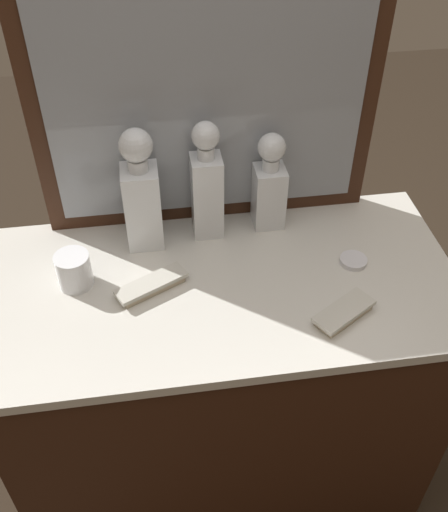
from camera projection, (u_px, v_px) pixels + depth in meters
name	position (u px, v px, depth m)	size (l,w,h in m)	color
ground_plane	(224.00, 463.00, 1.92)	(6.00, 6.00, 0.00)	#2D2319
dresser	(224.00, 387.00, 1.65)	(1.10, 0.55, 0.82)	#381E11
dresser_mirror	(207.00, 99.00, 1.35)	(0.81, 0.03, 0.66)	#381E11
crystal_decanter_rear	(142.00, 200.00, 1.40)	(0.09, 0.09, 0.31)	white
crystal_decanter_center	(269.00, 189.00, 1.47)	(0.08, 0.08, 0.26)	white
crystal_decanter_front	(207.00, 191.00, 1.43)	(0.07, 0.07, 0.31)	white
crystal_tumbler_rear	(74.00, 272.00, 1.35)	(0.08, 0.08, 0.08)	white
silver_brush_front	(151.00, 285.00, 1.35)	(0.17, 0.12, 0.02)	#B7A88C
silver_brush_center	(344.00, 313.00, 1.29)	(0.16, 0.13, 0.02)	#B7A88C
porcelain_dish	(353.00, 261.00, 1.42)	(0.07, 0.07, 0.01)	silver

